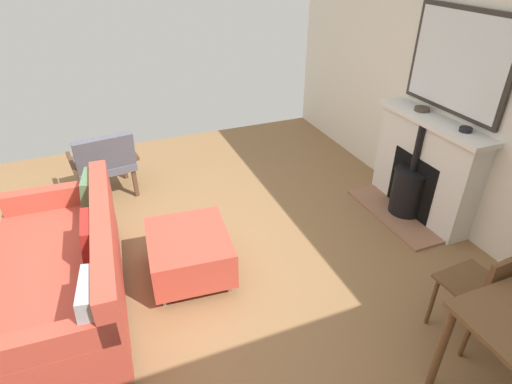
% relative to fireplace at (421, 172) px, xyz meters
% --- Properties ---
extents(ground_plane, '(5.78, 5.96, 0.01)m').
position_rel_fireplace_xyz_m(ground_plane, '(2.66, 0.10, -0.48)').
color(ground_plane, olive).
extents(wall_left, '(0.12, 5.96, 2.70)m').
position_rel_fireplace_xyz_m(wall_left, '(-0.22, 0.10, 0.88)').
color(wall_left, silver).
rests_on(wall_left, ground).
extents(fireplace, '(0.61, 1.30, 1.05)m').
position_rel_fireplace_xyz_m(fireplace, '(0.00, 0.00, 0.00)').
color(fireplace, '#93664C').
rests_on(fireplace, ground).
extents(mirror_over_mantel, '(0.04, 1.13, 0.92)m').
position_rel_fireplace_xyz_m(mirror_over_mantel, '(-0.14, -0.00, 1.09)').
color(mirror_over_mantel, '#2D2823').
extents(mantel_bowl_near, '(0.15, 0.15, 0.04)m').
position_rel_fireplace_xyz_m(mantel_bowl_near, '(-0.04, -0.22, 0.60)').
color(mantel_bowl_near, '#47382D').
rests_on(mantel_bowl_near, fireplace).
extents(mantel_bowl_far, '(0.11, 0.11, 0.04)m').
position_rel_fireplace_xyz_m(mantel_bowl_far, '(-0.04, 0.34, 0.60)').
color(mantel_bowl_far, black).
rests_on(mantel_bowl_far, fireplace).
extents(sofa, '(1.00, 1.84, 0.81)m').
position_rel_fireplace_xyz_m(sofa, '(3.41, 0.10, -0.12)').
color(sofa, '#B2B2B7').
rests_on(sofa, ground).
extents(ottoman, '(0.72, 0.80, 0.41)m').
position_rel_fireplace_xyz_m(ottoman, '(2.45, 0.08, -0.22)').
color(ottoman, '#B2B2B7').
rests_on(ottoman, ground).
extents(armchair_accent, '(0.75, 0.68, 0.79)m').
position_rel_fireplace_xyz_m(armchair_accent, '(2.97, -1.53, -0.02)').
color(armchair_accent, '#4C3321').
rests_on(armchair_accent, ground).
extents(dining_chair_near_fireplace, '(0.42, 0.42, 0.84)m').
position_rel_fireplace_xyz_m(dining_chair_near_fireplace, '(0.76, 1.50, 0.03)').
color(dining_chair_near_fireplace, brown).
rests_on(dining_chair_near_fireplace, ground).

